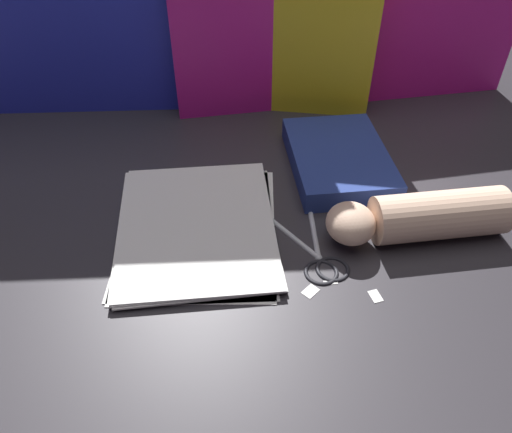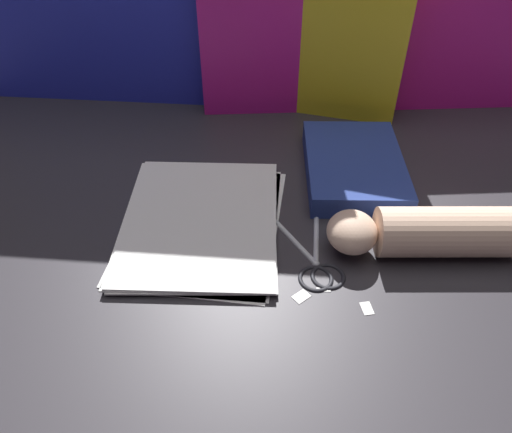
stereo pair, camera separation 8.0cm
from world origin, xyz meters
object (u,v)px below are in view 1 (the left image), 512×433
object	(u,v)px
hand_forearm	(420,217)
scissors	(319,257)
paper_stack	(197,226)
book_closed	(338,159)

from	to	relation	value
hand_forearm	scissors	bearing A→B (deg)	-164.73
paper_stack	hand_forearm	distance (m)	0.38
paper_stack	hand_forearm	bearing A→B (deg)	-5.65
book_closed	hand_forearm	distance (m)	0.22
hand_forearm	book_closed	bearing A→B (deg)	115.73
paper_stack	scissors	xyz separation A→B (m)	(0.20, -0.08, -0.00)
book_closed	hand_forearm	bearing A→B (deg)	-64.27
paper_stack	scissors	distance (m)	0.22
paper_stack	hand_forearm	xyz separation A→B (m)	(0.37, -0.04, 0.03)
scissors	book_closed	bearing A→B (deg)	73.04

